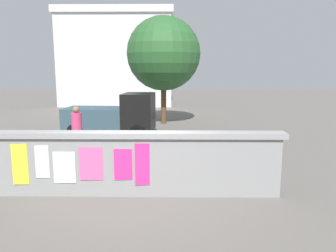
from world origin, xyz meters
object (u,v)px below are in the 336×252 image
auto_rickshaw_truck (115,116)px  bicycle_near (86,156)px  tree_roadside (164,54)px  bicycle_far (217,156)px  person_walking (77,125)px  motorcycle (165,143)px

auto_rickshaw_truck → bicycle_near: (-0.10, -4.18, -0.54)m
bicycle_near → tree_roadside: 8.77m
bicycle_near → bicycle_far: same height
person_walking → tree_roadside: 7.39m
motorcycle → bicycle_far: 1.97m
bicycle_far → person_walking: (-4.41, 1.46, 0.62)m
bicycle_far → tree_roadside: bearing=102.4°
bicycle_far → tree_roadside: 8.65m
auto_rickshaw_truck → person_walking: size_ratio=2.29×
person_walking → bicycle_near: bearing=-66.0°
auto_rickshaw_truck → bicycle_far: 5.51m
auto_rickshaw_truck → tree_roadside: 4.97m
bicycle_near → tree_roadside: tree_roadside is taller
auto_rickshaw_truck → bicycle_near: size_ratio=2.23×
auto_rickshaw_truck → person_walking: auto_rickshaw_truck is taller
auto_rickshaw_truck → bicycle_near: 4.22m
bicycle_near → motorcycle: bearing=31.0°
bicycle_near → bicycle_far: 3.73m
tree_roadside → bicycle_far: bearing=-77.6°
motorcycle → bicycle_far: (1.51, -1.27, -0.10)m
motorcycle → bicycle_near: bearing=-149.0°
bicycle_near → person_walking: person_walking is taller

